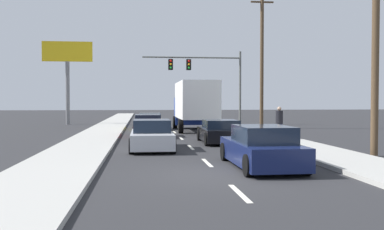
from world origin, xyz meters
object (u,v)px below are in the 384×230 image
(car_navy, at_px, (261,148))
(car_black, at_px, (220,132))
(utility_pole_mid, at_px, (262,60))
(car_silver, at_px, (152,136))
(box_truck, at_px, (195,103))
(pedestrian_near_corner, at_px, (279,123))
(roadside_billboard, at_px, (67,65))
(utility_pole_near, at_px, (376,27))
(car_maroon, at_px, (148,127))
(car_yellow, at_px, (150,122))
(traffic_signal_mast, at_px, (200,70))

(car_navy, bearing_deg, car_black, 88.88)
(utility_pole_mid, bearing_deg, car_black, -115.21)
(car_silver, bearing_deg, car_navy, -59.28)
(box_truck, relative_size, car_navy, 1.80)
(pedestrian_near_corner, bearing_deg, roadside_billboard, 127.18)
(car_silver, distance_m, pedestrian_near_corner, 7.42)
(car_silver, height_order, roadside_billboard, roadside_billboard)
(car_black, xyz_separation_m, utility_pole_near, (4.94, -5.95, 4.40))
(utility_pole_near, relative_size, roadside_billboard, 1.28)
(car_silver, bearing_deg, box_truck, 73.94)
(car_maroon, relative_size, car_black, 1.02)
(box_truck, relative_size, roadside_billboard, 1.07)
(car_yellow, height_order, car_silver, car_silver)
(car_black, height_order, utility_pole_near, utility_pole_near)
(car_yellow, xyz_separation_m, traffic_signal_mast, (4.61, 5.60, 4.36))
(car_silver, xyz_separation_m, car_black, (3.53, 2.54, -0.04))
(utility_pole_mid, bearing_deg, pedestrian_near_corner, -100.97)
(car_silver, bearing_deg, car_maroon, 90.62)
(car_yellow, height_order, roadside_billboard, roadside_billboard)
(box_truck, bearing_deg, car_yellow, 140.69)
(car_maroon, relative_size, traffic_signal_mast, 0.46)
(utility_pole_mid, bearing_deg, utility_pole_near, -91.41)
(car_black, distance_m, traffic_signal_mast, 17.75)
(car_black, distance_m, pedestrian_near_corner, 3.31)
(car_maroon, bearing_deg, traffic_signal_mast, 68.95)
(box_truck, height_order, utility_pole_mid, utility_pole_mid)
(pedestrian_near_corner, bearing_deg, car_navy, -111.44)
(car_maroon, xyz_separation_m, pedestrian_near_corner, (6.85, -4.07, 0.39))
(car_yellow, distance_m, car_maroon, 7.02)
(box_truck, relative_size, car_black, 2.01)
(car_black, relative_size, roadside_billboard, 0.53)
(roadside_billboard, bearing_deg, car_navy, -68.76)
(car_navy, bearing_deg, utility_pole_near, 23.88)
(utility_pole_mid, bearing_deg, car_yellow, 178.95)
(car_yellow, distance_m, box_truck, 4.30)
(car_yellow, xyz_separation_m, car_black, (3.35, -11.55, -0.02))
(utility_pole_near, distance_m, utility_pole_mid, 17.35)
(car_yellow, relative_size, traffic_signal_mast, 0.49)
(car_navy, xyz_separation_m, roadside_billboard, (-10.49, 26.99, 4.83))
(utility_pole_near, bearing_deg, roadside_billboard, 122.21)
(box_truck, height_order, roadside_billboard, roadside_billboard)
(utility_pole_near, height_order, utility_pole_mid, utility_pole_mid)
(car_yellow, distance_m, roadside_billboard, 11.38)
(box_truck, height_order, traffic_signal_mast, traffic_signal_mast)
(car_maroon, xyz_separation_m, utility_pole_near, (8.54, -10.48, 4.36))
(car_silver, bearing_deg, traffic_signal_mast, 76.35)
(car_yellow, bearing_deg, car_black, -73.81)
(car_navy, distance_m, traffic_signal_mast, 25.76)
(box_truck, height_order, pedestrian_near_corner, box_truck)
(car_maroon, relative_size, utility_pole_mid, 0.39)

